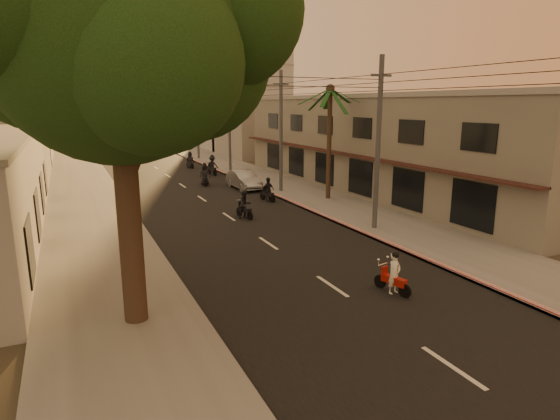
% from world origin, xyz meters
% --- Properties ---
extents(ground, '(160.00, 160.00, 0.00)m').
position_xyz_m(ground, '(0.00, 0.00, 0.00)').
color(ground, '#383023').
rests_on(ground, ground).
extents(road, '(10.00, 140.00, 0.02)m').
position_xyz_m(road, '(0.00, 20.00, 0.01)').
color(road, black).
rests_on(road, ground).
extents(sidewalk_right, '(5.00, 140.00, 0.12)m').
position_xyz_m(sidewalk_right, '(7.50, 20.00, 0.06)').
color(sidewalk_right, slate).
rests_on(sidewalk_right, ground).
extents(sidewalk_left, '(5.00, 140.00, 0.12)m').
position_xyz_m(sidewalk_left, '(-7.50, 20.00, 0.06)').
color(sidewalk_left, slate).
rests_on(sidewalk_left, ground).
extents(curb_stripe, '(0.20, 60.00, 0.20)m').
position_xyz_m(curb_stripe, '(5.10, 15.00, 0.10)').
color(curb_stripe, '#B51F13').
rests_on(curb_stripe, ground).
extents(shophouse_row, '(8.80, 34.20, 7.30)m').
position_xyz_m(shophouse_row, '(13.95, 18.00, 3.65)').
color(shophouse_row, gray).
rests_on(shophouse_row, ground).
extents(distant_tower, '(12.10, 12.10, 28.00)m').
position_xyz_m(distant_tower, '(16.00, 56.00, 14.00)').
color(distant_tower, '#B7B5B2').
rests_on(distant_tower, ground).
extents(broadleaf_tree, '(9.60, 8.70, 12.10)m').
position_xyz_m(broadleaf_tree, '(-6.61, 2.14, 8.48)').
color(broadleaf_tree, black).
rests_on(broadleaf_tree, ground).
extents(palm_tree, '(5.00, 5.00, 8.20)m').
position_xyz_m(palm_tree, '(8.00, 16.00, 7.15)').
color(palm_tree, black).
rests_on(palm_tree, ground).
extents(utility_poles, '(1.20, 48.26, 9.00)m').
position_xyz_m(utility_poles, '(6.20, 20.00, 6.54)').
color(utility_poles, '#38383A').
rests_on(utility_poles, ground).
extents(filler_right, '(8.00, 14.00, 6.00)m').
position_xyz_m(filler_right, '(14.00, 45.00, 3.00)').
color(filler_right, gray).
rests_on(filler_right, ground).
extents(filler_left_far, '(8.00, 14.00, 7.00)m').
position_xyz_m(filler_left_far, '(-14.00, 52.00, 3.50)').
color(filler_left_far, gray).
rests_on(filler_left_far, ground).
extents(scooter_red, '(0.77, 1.59, 1.58)m').
position_xyz_m(scooter_red, '(1.66, 0.57, 0.70)').
color(scooter_red, black).
rests_on(scooter_red, ground).
extents(scooter_mid_a, '(1.01, 1.74, 1.72)m').
position_xyz_m(scooter_mid_a, '(0.76, 13.26, 0.78)').
color(scooter_mid_a, black).
rests_on(scooter_mid_a, ground).
extents(scooter_mid_b, '(1.09, 1.70, 1.69)m').
position_xyz_m(scooter_mid_b, '(3.94, 17.23, 0.77)').
color(scooter_mid_b, black).
rests_on(scooter_mid_b, ground).
extents(scooter_far_a, '(1.06, 1.92, 1.90)m').
position_xyz_m(scooter_far_a, '(1.73, 25.31, 0.86)').
color(scooter_far_a, black).
rests_on(scooter_far_a, ground).
extents(scooter_far_b, '(1.34, 1.98, 1.95)m').
position_xyz_m(scooter_far_b, '(3.94, 30.61, 0.89)').
color(scooter_far_b, black).
rests_on(scooter_far_b, ground).
extents(parked_car, '(1.76, 4.47, 1.45)m').
position_xyz_m(parked_car, '(4.13, 22.54, 0.72)').
color(parked_car, '#97999F').
rests_on(parked_car, ground).
extents(scooter_far_c, '(0.96, 1.78, 1.76)m').
position_xyz_m(scooter_far_c, '(3.25, 36.37, 0.79)').
color(scooter_far_c, black).
rests_on(scooter_far_c, ground).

